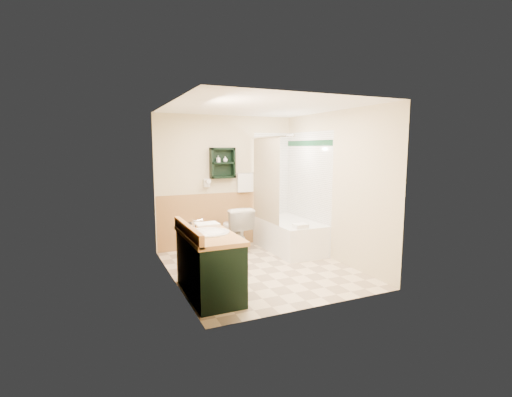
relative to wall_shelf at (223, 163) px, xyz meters
The scene contains 25 objects.
floor 2.09m from the wall_shelf, 85.93° to the right, with size 3.00×3.00×0.00m, color beige.
back_wall 0.38m from the wall_shelf, 48.99° to the left, with size 2.60×0.04×2.40m, color #F5E9BF.
left_wall 1.89m from the wall_shelf, 130.97° to the right, with size 0.04×3.00×2.40m, color #F5E9BF.
right_wall 2.03m from the wall_shelf, 44.70° to the right, with size 0.04×3.00×2.40m, color #F5E9BF.
ceiling 1.66m from the wall_shelf, 85.93° to the right, with size 2.60×3.00×0.04m, color white.
wainscot_left 2.12m from the wall_shelf, 130.14° to the right, with size 2.98×2.98×1.00m, color tan, non-canonical shape.
wainscot_back 1.06m from the wall_shelf, 38.66° to the left, with size 2.58×2.58×1.00m, color tan, non-canonical shape.
mirror_frame 2.28m from the wall_shelf, 120.90° to the right, with size 1.30×1.30×1.00m, color brown, non-canonical shape.
mirror_glass 2.28m from the wall_shelf, 120.79° to the right, with size 1.20×1.20×0.90m, color white, non-canonical shape.
tile_right 1.61m from the wall_shelf, 25.39° to the right, with size 1.50×1.50×2.10m, color white, non-canonical shape.
tile_back 1.23m from the wall_shelf, ahead, with size 0.95×0.95×2.10m, color white, non-canonical shape.
tile_accent 1.56m from the wall_shelf, 25.55° to the right, with size 1.50×1.50×0.10m, color #124024, non-canonical shape.
wall_shelf is the anchor object (origin of this frame).
hair_dryer 0.46m from the wall_shelf, behind, with size 0.10×0.24×0.18m, color silver, non-canonical shape.
towel_bar 0.49m from the wall_shelf, ahead, with size 0.40×0.06×0.40m, color white, non-canonical shape.
curtain_rod 1.01m from the wall_shelf, 46.11° to the right, with size 0.03×0.03×1.60m, color silver.
shower_curtain 0.89m from the wall_shelf, 37.30° to the right, with size 1.05×1.05×1.70m, color #C2B492, non-canonical shape.
vanity 2.51m from the wall_shelf, 113.65° to the right, with size 0.59×1.23×0.78m, color black.
bathtub 1.76m from the wall_shelf, 31.62° to the right, with size 0.79×1.50×0.53m, color white.
toilet 1.20m from the wall_shelf, 69.87° to the right, with size 0.45×0.80×0.79m, color white.
counter_towel 1.97m from the wall_shelf, 115.82° to the right, with size 0.30×0.24×0.04m, color white.
vanity_book 1.99m from the wall_shelf, 124.21° to the right, with size 0.18×0.02×0.25m, color black.
tub_towel 1.83m from the wall_shelf, 55.23° to the right, with size 0.22×0.18×0.07m, color white.
soap_bottle_a 0.09m from the wall_shelf, behind, with size 0.05×0.12×0.05m, color white.
soap_bottle_b 0.08m from the wall_shelf, ahead, with size 0.08×0.10×0.08m, color white.
Camera 1 is at (-2.27, -4.93, 1.82)m, focal length 26.00 mm.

